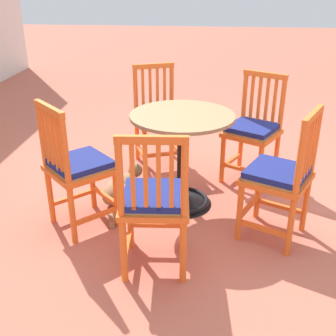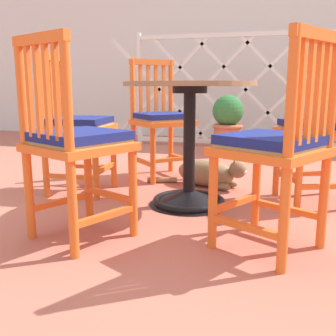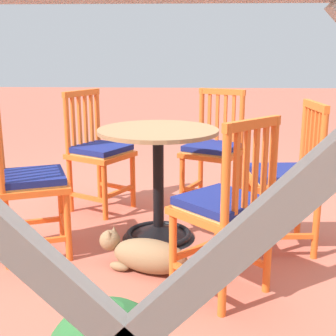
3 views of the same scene
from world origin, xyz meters
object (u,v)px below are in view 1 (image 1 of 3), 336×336
orange_chair_at_corner (154,202)px  tabby_cat (123,187)px  orange_chair_tucked_in (77,168)px  orange_chair_facing_out (253,131)px  orange_chair_near_fence (280,177)px  orange_chair_by_planter (158,118)px  cafe_table (182,171)px

orange_chair_at_corner → tabby_cat: (0.84, 0.37, -0.35)m
orange_chair_tucked_in → orange_chair_at_corner: same height
orange_chair_facing_out → orange_chair_near_fence: bearing=-173.3°
orange_chair_facing_out → orange_chair_at_corner: size_ratio=1.00×
orange_chair_tucked_in → orange_chair_facing_out: bearing=-55.2°
orange_chair_by_planter → orange_chair_at_corner: size_ratio=1.00×
orange_chair_by_planter → orange_chair_tucked_in: bearing=159.6°
orange_chair_tucked_in → orange_chair_at_corner: (-0.41, -0.58, 0.00)m
cafe_table → orange_chair_facing_out: orange_chair_facing_out is taller
orange_chair_facing_out → tabby_cat: (-0.44, 1.03, -0.35)m
cafe_table → orange_chair_at_corner: orange_chair_at_corner is taller
orange_chair_at_corner → orange_chair_near_fence: size_ratio=1.00×
orange_chair_facing_out → orange_chair_near_fence: same height
orange_chair_facing_out → orange_chair_tucked_in: bearing=124.8°
orange_chair_facing_out → orange_chair_tucked_in: 1.52m
orange_chair_facing_out → cafe_table: bearing=131.2°
cafe_table → orange_chair_by_planter: 0.81m
orange_chair_by_planter → orange_chair_tucked_in: 1.19m
orange_chair_tucked_in → tabby_cat: size_ratio=1.23×
tabby_cat → orange_chair_facing_out: bearing=-66.9°
orange_chair_facing_out → orange_chair_by_planter: 0.87m
cafe_table → orange_chair_facing_out: size_ratio=0.83×
orange_chair_tucked_in → orange_chair_by_planter: bearing=-20.4°
orange_chair_facing_out → tabby_cat: orange_chair_facing_out is taller
orange_chair_tucked_in → tabby_cat: (0.42, -0.21, -0.35)m
orange_chair_tucked_in → tabby_cat: bearing=-26.7°
orange_chair_at_corner → tabby_cat: bearing=23.6°
cafe_table → orange_chair_by_planter: bearing=19.8°
cafe_table → orange_chair_tucked_in: 0.80m
orange_chair_at_corner → orange_chair_near_fence: 0.87m
tabby_cat → orange_chair_by_planter: bearing=-16.2°
orange_chair_tucked_in → orange_chair_near_fence: size_ratio=1.00×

